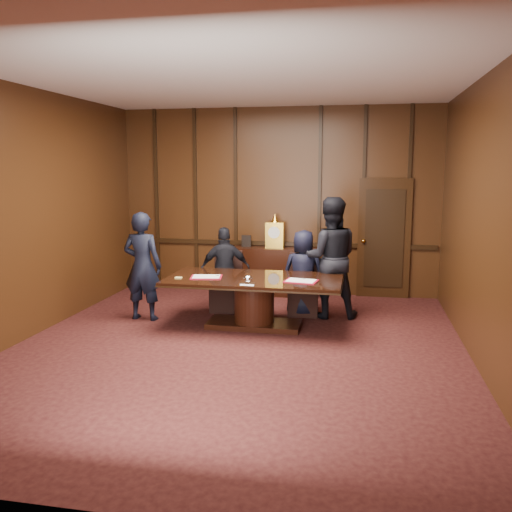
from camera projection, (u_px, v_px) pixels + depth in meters
The scene contains 13 objects.
room at pixel (242, 219), 6.99m from camera, with size 7.00×7.04×3.50m.
sideboard at pixel (275, 269), 10.22m from camera, with size 1.60×0.45×1.54m.
conference_table at pixel (254, 294), 8.12m from camera, with size 2.62×1.32×0.76m.
folder_left at pixel (206, 277), 8.10m from camera, with size 0.51×0.41×0.02m.
folder_right at pixel (301, 281), 7.81m from camera, with size 0.50×0.39×0.02m.
inkstand at pixel (248, 280), 7.64m from camera, with size 0.20×0.14×0.12m.
notepad at pixel (178, 278), 8.05m from camera, with size 0.10×0.07×0.01m, color #E5CB70.
chair_left at pixel (227, 293), 9.13m from camera, with size 0.49×0.49×0.99m.
chair_right at pixel (303, 297), 8.88m from camera, with size 0.51×0.51×0.99m.
signatory_left at pixel (225, 270), 8.99m from camera, with size 0.83×0.35×1.42m, color black.
signatory_right at pixel (303, 273), 8.74m from camera, with size 0.69×0.45×1.40m, color black.
witness_left at pixel (143, 266), 8.49m from camera, with size 0.62×0.41×1.71m, color black.
witness_right at pixel (330, 258), 8.63m from camera, with size 0.94×0.73×1.93m, color black.
Camera 1 is at (1.58, -6.67, 2.38)m, focal length 38.00 mm.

